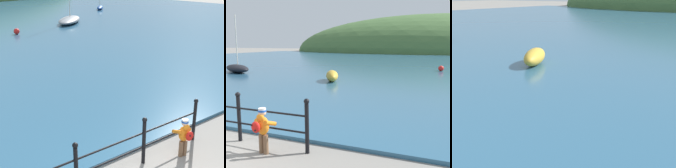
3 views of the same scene
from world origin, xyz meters
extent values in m
sphere|color=black|center=(-1.40, 1.50, 1.15)|extent=(0.12, 0.12, 0.12)
cylinder|color=black|center=(0.47, 1.50, 0.55)|extent=(0.09, 0.09, 1.10)
sphere|color=black|center=(0.47, 1.50, 1.15)|extent=(0.12, 0.12, 0.12)
cylinder|color=black|center=(2.34, 1.50, 0.55)|extent=(0.09, 0.09, 1.10)
sphere|color=black|center=(2.34, 1.50, 1.15)|extent=(0.12, 0.12, 0.12)
cylinder|color=black|center=(-0.47, 1.50, 0.82)|extent=(5.60, 0.04, 0.04)
cylinder|color=black|center=(-0.47, 1.50, 0.45)|extent=(5.60, 0.04, 0.04)
cylinder|color=brown|center=(1.41, 1.14, 0.21)|extent=(0.11, 0.11, 0.42)
cylinder|color=brown|center=(1.54, 1.12, 0.21)|extent=(0.11, 0.11, 0.42)
ellipsoid|color=orange|center=(1.47, 1.13, 0.62)|extent=(0.33, 0.26, 0.40)
ellipsoid|color=orange|center=(1.46, 1.07, 0.80)|extent=(0.21, 0.15, 0.18)
cylinder|color=orange|center=(1.33, 1.24, 0.67)|extent=(0.13, 0.32, 0.19)
cylinder|color=orange|center=(1.62, 1.20, 0.67)|extent=(0.13, 0.32, 0.19)
sphere|color=beige|center=(1.47, 1.13, 0.92)|extent=(0.17, 0.17, 0.17)
cylinder|color=#194CB2|center=(1.47, 1.13, 0.94)|extent=(0.17, 0.17, 0.04)
cylinder|color=silver|center=(1.47, 1.13, 0.98)|extent=(0.16, 0.16, 0.04)
ellipsoid|color=red|center=(1.45, 0.94, 0.64)|extent=(0.24, 0.16, 0.24)
sphere|color=black|center=(1.39, 0.88, 0.70)|extent=(0.04, 0.04, 0.04)
sphere|color=black|center=(1.49, 0.87, 0.59)|extent=(0.04, 0.04, 0.04)
ellipsoid|color=gray|center=(10.65, 22.42, 0.38)|extent=(4.62, 4.87, 0.56)
ellipsoid|color=#1E4793|center=(20.02, 30.67, 0.33)|extent=(2.53, 2.83, 0.46)
sphere|color=red|center=(4.49, 19.71, 0.32)|extent=(0.44, 0.44, 0.44)
camera|label=1|loc=(-4.10, -3.19, 4.30)|focal=50.00mm
camera|label=2|loc=(5.04, -3.19, 2.36)|focal=42.00mm
camera|label=3|loc=(6.58, 1.63, 2.85)|focal=50.00mm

